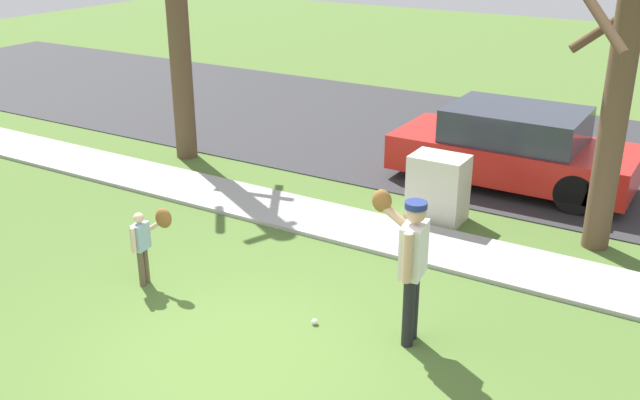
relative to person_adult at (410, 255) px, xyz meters
The scene contains 9 objects.
ground_plane 2.83m from the person_adult, 122.32° to the left, with size 48.00×48.00×0.00m, color #4C6B2D.
sidewalk_strip 2.89m from the person_adult, 121.19° to the left, with size 36.00×1.20×0.06m, color #A3A39E.
road_surface 7.53m from the person_adult, 100.86° to the left, with size 36.00×6.80×0.02m, color #2D2D30.
person_adult is the anchor object (origin of this frame).
person_child 3.37m from the person_adult, behind, with size 0.44×0.44×1.02m.
baseball 1.46m from the person_adult, 165.63° to the right, with size 0.07×0.07×0.07m, color white.
utility_cabinet 3.49m from the person_adult, 107.18° to the left, with size 0.83×0.58×1.02m, color beige.
street_tree_near 3.97m from the person_adult, 70.31° to the left, with size 1.84×1.88×4.19m.
parked_hatchback_red 5.40m from the person_adult, 95.50° to the left, with size 4.00×1.75×1.33m.
Camera 1 is at (4.16, -5.11, 4.45)m, focal length 40.79 mm.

